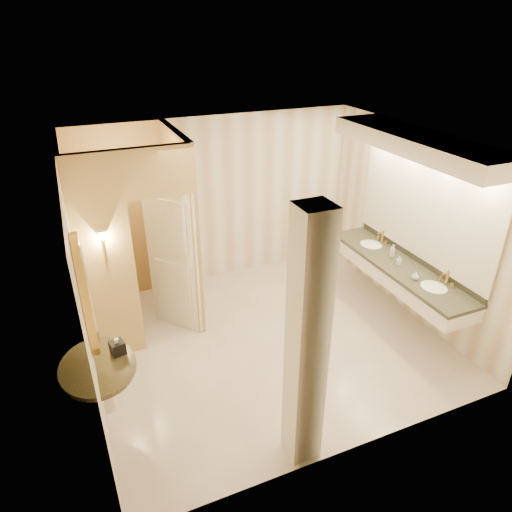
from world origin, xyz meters
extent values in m
plane|color=silver|center=(0.00, 0.00, 0.00)|extent=(4.50, 4.50, 0.00)
plane|color=white|center=(0.00, 0.00, 2.70)|extent=(4.50, 4.50, 0.00)
cube|color=white|center=(0.00, 2.00, 1.35)|extent=(4.50, 0.02, 2.70)
cube|color=white|center=(0.00, -2.00, 1.35)|extent=(4.50, 0.02, 2.70)
cube|color=white|center=(-2.25, 0.00, 1.35)|extent=(0.02, 4.00, 2.70)
cube|color=white|center=(2.25, 0.00, 1.35)|extent=(0.02, 4.00, 2.70)
cube|color=#D3BA6E|center=(-0.80, 1.25, 1.35)|extent=(0.10, 1.50, 2.70)
cube|color=#D3BA6E|center=(-1.93, 0.50, 1.35)|extent=(0.65, 0.10, 2.70)
cube|color=#D3BA6E|center=(-1.20, 0.50, 2.40)|extent=(0.80, 0.10, 0.60)
cube|color=white|center=(-1.06, 0.80, 1.05)|extent=(0.56, 0.64, 2.10)
cylinder|color=#C4903F|center=(-1.93, 0.43, 1.55)|extent=(0.03, 0.03, 0.30)
cone|color=white|center=(-1.93, 0.43, 1.75)|extent=(0.14, 0.14, 0.14)
cube|color=white|center=(1.95, -0.19, 0.73)|extent=(0.60, 2.52, 0.24)
cube|color=black|center=(1.95, -0.19, 0.85)|extent=(0.64, 2.56, 0.05)
cube|color=black|center=(2.23, -0.19, 0.92)|extent=(0.03, 2.52, 0.10)
ellipsoid|color=white|center=(1.95, -0.87, 0.83)|extent=(0.40, 0.44, 0.15)
cylinder|color=#C4903F|center=(2.15, -0.87, 0.96)|extent=(0.03, 0.03, 0.22)
ellipsoid|color=white|center=(1.95, 0.49, 0.83)|extent=(0.40, 0.44, 0.15)
cylinder|color=#C4903F|center=(2.15, 0.49, 0.96)|extent=(0.03, 0.03, 0.22)
cube|color=white|center=(2.23, -0.19, 1.70)|extent=(0.03, 2.52, 1.40)
cube|color=white|center=(1.95, -0.19, 2.59)|extent=(0.75, 2.72, 0.22)
cylinder|color=black|center=(-2.23, -0.74, 0.85)|extent=(0.94, 0.94, 0.05)
cube|color=white|center=(-2.19, -0.74, 0.55)|extent=(0.10, 0.10, 0.60)
cylinder|color=gold|center=(-2.21, -0.74, 1.70)|extent=(0.07, 0.94, 0.94)
cylinder|color=white|center=(-2.17, -0.74, 1.70)|extent=(0.02, 0.75, 0.75)
cube|color=white|center=(-0.45, -1.79, 1.35)|extent=(0.30, 0.30, 2.70)
cube|color=black|center=(-2.01, -0.63, 0.94)|extent=(0.17, 0.17, 0.14)
imported|color=white|center=(-1.86, 1.35, 0.38)|extent=(0.62, 0.84, 0.77)
imported|color=beige|center=(1.92, -0.20, 0.94)|extent=(0.06, 0.06, 0.13)
imported|color=silver|center=(1.85, -0.63, 0.93)|extent=(0.11, 0.11, 0.12)
imported|color=#C6B28C|center=(1.98, 0.03, 0.97)|extent=(0.09, 0.09, 0.19)
camera|label=1|loc=(-2.15, -4.63, 3.96)|focal=32.00mm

